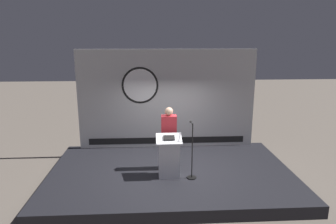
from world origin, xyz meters
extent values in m
plane|color=#6B6056|center=(0.00, 0.00, 0.00)|extent=(40.00, 40.00, 0.00)
cube|color=black|center=(0.00, 0.00, 0.15)|extent=(6.40, 4.00, 0.30)
cube|color=silver|center=(0.00, 1.85, 1.86)|extent=(5.55, 0.10, 3.12)
cylinder|color=black|center=(-0.84, 1.80, 2.32)|extent=(1.13, 0.02, 1.13)
cylinder|color=white|center=(-0.84, 1.79, 2.32)|extent=(1.01, 0.02, 1.01)
cube|color=black|center=(0.00, 1.79, 0.52)|extent=(5.00, 0.02, 0.20)
cube|color=silver|center=(-0.07, -0.35, 0.78)|extent=(0.52, 0.40, 0.96)
cube|color=silver|center=(-0.07, -0.35, 1.29)|extent=(0.64, 0.49, 0.18)
cube|color=black|center=(-0.07, -0.37, 1.34)|extent=(0.28, 0.20, 0.08)
cylinder|color=black|center=(-0.04, 0.13, 0.74)|extent=(0.26, 0.26, 0.88)
cube|color=red|center=(-0.04, 0.13, 1.48)|extent=(0.40, 0.24, 0.60)
sphere|color=tan|center=(-0.04, 0.13, 1.89)|extent=(0.22, 0.22, 0.22)
cylinder|color=black|center=(0.49, -0.50, 0.31)|extent=(0.24, 0.24, 0.02)
cylinder|color=black|center=(0.49, -0.50, 1.02)|extent=(0.03, 0.03, 1.43)
cylinder|color=black|center=(0.49, -0.33, 1.68)|extent=(0.02, 0.34, 0.02)
sphere|color=#262626|center=(0.49, -0.16, 1.68)|extent=(0.07, 0.07, 0.07)
camera|label=1|loc=(-0.51, -7.45, 3.72)|focal=32.24mm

